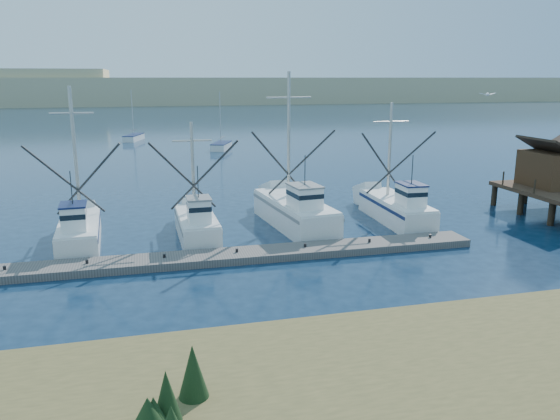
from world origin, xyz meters
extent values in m
plane|color=#0C1F35|center=(0.00, 0.00, 0.00)|extent=(500.00, 500.00, 0.00)
cube|color=#645E5A|center=(-5.74, 6.78, 0.21)|extent=(32.24, 2.37, 0.43)
cube|color=#4C331E|center=(21.50, 12.00, 3.30)|extent=(4.00, 4.00, 2.60)
cube|color=tan|center=(0.00, 210.00, 5.00)|extent=(360.00, 60.00, 10.00)
cube|color=white|center=(-12.57, 11.95, 0.69)|extent=(2.66, 7.70, 1.39)
cube|color=white|center=(-12.57, 10.01, 2.14)|extent=(1.43, 1.91, 1.50)
cylinder|color=#B7B2A8|center=(-12.57, 13.25, 5.45)|extent=(0.22, 0.22, 8.12)
cube|color=white|center=(-5.48, 11.50, 0.72)|extent=(2.32, 6.72, 1.43)
cube|color=white|center=(-5.48, 9.79, 2.18)|extent=(1.33, 1.65, 1.50)
cylinder|color=#B7B2A8|center=(-5.48, 12.64, 4.35)|extent=(0.22, 0.22, 5.83)
cube|color=white|center=(1.32, 12.76, 0.88)|extent=(3.82, 9.46, 1.75)
cube|color=white|center=(1.32, 10.40, 2.50)|extent=(1.89, 2.41, 1.50)
cylinder|color=#B7B2A8|center=(1.32, 14.33, 6.07)|extent=(0.22, 0.22, 8.64)
cube|color=white|center=(8.65, 12.26, 0.77)|extent=(2.67, 8.28, 1.54)
cube|color=white|center=(8.65, 10.15, 2.29)|extent=(1.46, 2.04, 1.50)
cylinder|color=#B7B2A8|center=(8.65, 13.66, 4.91)|extent=(0.22, 0.22, 6.74)
cube|color=white|center=(2.45, 55.09, 0.45)|extent=(3.75, 5.65, 0.90)
cylinder|color=#B7B2A8|center=(2.45, 55.39, 4.50)|extent=(0.12, 0.12, 7.20)
cube|color=white|center=(-9.69, 69.92, 0.45)|extent=(3.48, 6.24, 0.90)
cylinder|color=#B7B2A8|center=(-9.69, 70.22, 4.50)|extent=(0.12, 0.12, 7.20)
sphere|color=white|center=(12.34, 8.03, 8.97)|extent=(0.20, 0.20, 0.20)
cube|color=white|center=(12.04, 8.03, 8.99)|extent=(0.50, 0.12, 0.14)
cube|color=white|center=(12.65, 8.03, 8.99)|extent=(0.50, 0.12, 0.14)
camera|label=1|loc=(-8.60, -22.14, 9.97)|focal=35.00mm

